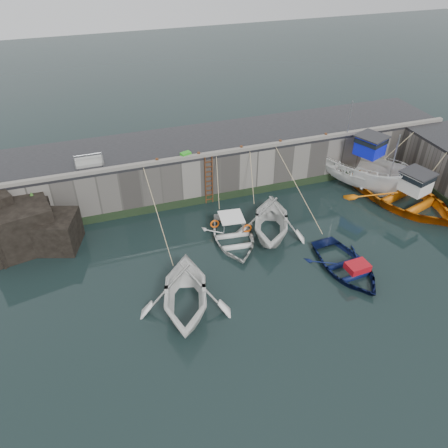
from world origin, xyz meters
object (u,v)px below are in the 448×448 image
object	(u,v)px
boat_near_white	(186,308)
bollard_e	(326,135)
fish_crate	(186,155)
bollard_c	(241,148)
boat_far_orange	(403,196)
bollard_a	(157,161)
ladder	(209,181)
bollard_d	(280,142)
boat_near_navy	(345,270)
boat_near_blue	(233,240)
boat_near_blacktrim	(270,234)
bollard_b	(199,154)
boat_far_white	(357,169)

from	to	relation	value
boat_near_white	bollard_e	size ratio (longest dim) A/B	18.56
fish_crate	bollard_c	bearing A→B (deg)	-21.43
boat_near_white	bollard_c	xyz separation A→B (m)	(5.87, 8.61, 3.30)
boat_far_orange	bollard_a	world-z (taller)	boat_far_orange
boat_near_white	bollard_a	world-z (taller)	bollard_a
ladder	bollard_e	size ratio (longest dim) A/B	11.43
boat_far_orange	bollard_d	size ratio (longest dim) A/B	30.83
boat_near_navy	bollard_a	bearing A→B (deg)	128.04
boat_near_navy	boat_near_blue	bearing A→B (deg)	134.24
boat_near_white	fish_crate	xyz separation A→B (m)	(2.41, 8.76, 3.32)
boat_near_navy	boat_near_blacktrim	bearing A→B (deg)	117.30
boat_near_blue	bollard_a	bearing A→B (deg)	131.33
bollard_e	boat_near_white	bearing A→B (deg)	-143.56
fish_crate	bollard_c	xyz separation A→B (m)	(3.46, -0.14, -0.02)
boat_near_white	bollard_b	size ratio (longest dim) A/B	18.56
boat_far_white	ladder	bearing A→B (deg)	151.30
ladder	fish_crate	xyz separation A→B (m)	(-1.26, 0.48, 1.73)
bollard_c	bollard_d	distance (m)	2.60
boat_near_blue	bollard_b	size ratio (longest dim) A/B	16.70
ladder	boat_far_white	size ratio (longest dim) A/B	0.42
boat_near_blue	bollard_a	world-z (taller)	bollard_a
boat_near_navy	bollard_d	bearing A→B (deg)	85.96
boat_far_white	bollard_a	size ratio (longest dim) A/B	27.53
boat_far_white	bollard_e	bearing A→B (deg)	123.93
boat_near_blue	boat_far_white	xyz separation A→B (m)	(9.84, 3.22, 1.17)
ladder	boat_near_blacktrim	distance (m)	5.10
boat_near_blacktrim	fish_crate	distance (m)	6.80
bollard_b	bollard_a	bearing A→B (deg)	180.00
boat_near_navy	boat_near_white	bearing A→B (deg)	175.80
fish_crate	bollard_c	distance (m)	3.46
boat_near_blue	boat_near_navy	distance (m)	6.26
boat_near_navy	bollard_b	xyz separation A→B (m)	(-5.29, 8.65, 3.30)
bollard_b	ladder	bearing A→B (deg)	-33.86
bollard_a	bollard_e	bearing A→B (deg)	0.00
bollard_d	fish_crate	bearing A→B (deg)	178.65
bollard_a	bollard_c	distance (m)	5.20
ladder	bollard_e	xyz separation A→B (m)	(8.00, 0.34, 1.71)
bollard_e	bollard_a	bearing A→B (deg)	180.00
boat_far_orange	bollard_b	bearing A→B (deg)	143.85
boat_near_blacktrim	bollard_d	world-z (taller)	bollard_d
boat_far_orange	bollard_c	xyz separation A→B (m)	(-9.31, 4.25, 2.80)
boat_far_orange	boat_near_blue	bearing A→B (deg)	164.49
boat_far_orange	bollard_d	distance (m)	8.42
boat_far_white	boat_far_orange	world-z (taller)	boat_far_white
bollard_c	bollard_e	distance (m)	5.80
ladder	boat_near_blue	size ratio (longest dim) A/B	0.68
boat_near_white	bollard_d	world-z (taller)	bollard_d
boat_near_blacktrim	bollard_c	bearing A→B (deg)	115.84
boat_far_white	boat_far_orange	size ratio (longest dim) A/B	0.89
boat_near_blacktrim	ladder	bearing A→B (deg)	142.93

